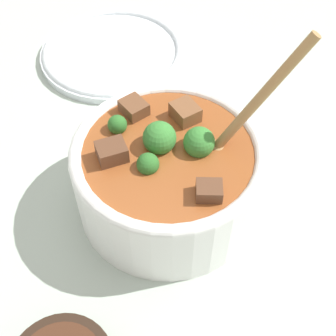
{
  "coord_description": "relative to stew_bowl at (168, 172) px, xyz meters",
  "views": [
    {
      "loc": [
        0.25,
        -0.27,
        0.52
      ],
      "look_at": [
        0.0,
        0.0,
        0.07
      ],
      "focal_mm": 50.0,
      "sensor_mm": 36.0,
      "label": 1
    }
  ],
  "objects": [
    {
      "name": "ground_plane",
      "position": [
        0.0,
        -0.0,
        -0.06
      ],
      "size": [
        4.0,
        4.0,
        0.0
      ],
      "primitive_type": "plane",
      "color": "#ADBCAD"
    },
    {
      "name": "stew_bowl",
      "position": [
        0.0,
        0.0,
        0.0
      ],
      "size": [
        0.24,
        0.24,
        0.25
      ],
      "color": "white",
      "rests_on": "ground_plane"
    },
    {
      "name": "empty_plate",
      "position": [
        -0.29,
        0.17,
        -0.05
      ],
      "size": [
        0.26,
        0.26,
        0.02
      ],
      "color": "white",
      "rests_on": "ground_plane"
    }
  ]
}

